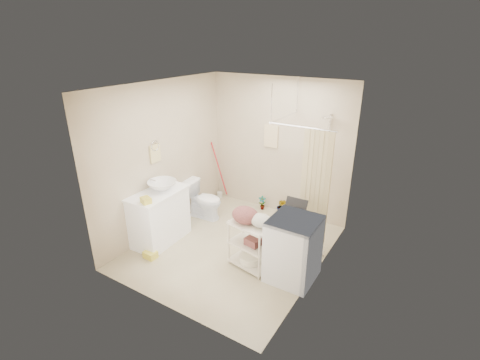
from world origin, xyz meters
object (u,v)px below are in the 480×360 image
(washing_machine, at_px, (293,249))
(vanity, at_px, (160,217))
(toilet, at_px, (204,199))
(laundry_rack, at_px, (251,241))

(washing_machine, bearing_deg, vanity, -173.82)
(toilet, distance_m, laundry_rack, 1.78)
(washing_machine, relative_size, laundry_rack, 1.09)
(vanity, height_order, washing_machine, washing_machine)
(vanity, bearing_deg, toilet, 81.19)
(vanity, height_order, laundry_rack, vanity)
(washing_machine, distance_m, laundry_rack, 0.65)
(vanity, distance_m, toilet, 1.07)
(vanity, relative_size, washing_machine, 1.08)
(vanity, xyz_separation_m, toilet, (0.12, 1.06, -0.09))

